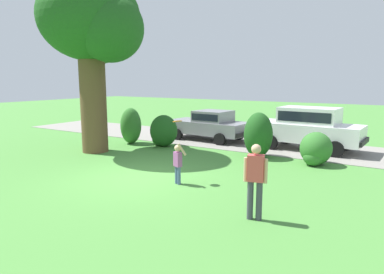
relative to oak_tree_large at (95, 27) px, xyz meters
name	(u,v)px	position (x,y,z in m)	size (l,w,h in m)	color
ground_plane	(137,178)	(4.20, -2.36, -5.33)	(80.00, 80.00, 0.00)	#478438
driveway_strip	(237,142)	(4.20, 5.26, -5.32)	(28.00, 4.40, 0.02)	gray
oak_tree_large	(95,27)	(0.00, 0.00, 0.00)	(4.62, 4.44, 7.48)	brown
shrub_near_tree	(131,126)	(-0.10, 2.14, -4.44)	(0.96, 1.10, 1.77)	#33702B
shrub_centre_left	(163,132)	(1.69, 2.40, -4.63)	(1.32, 1.27, 1.49)	#1E511C
shrub_centre	(258,135)	(6.37, 2.57, -4.41)	(1.14, 1.29, 1.83)	#1E511C
shrub_centre_right	(315,150)	(8.65, 2.50, -4.76)	(1.16, 1.25, 1.23)	#33702B
parked_sedan	(210,124)	(2.75, 4.99, -4.48)	(4.50, 2.30, 1.56)	gray
parked_suv	(309,126)	(7.73, 5.16, -4.25)	(4.79, 2.30, 1.92)	white
child_thrower	(178,161)	(5.69, -2.21, -4.61)	(0.48, 0.25, 1.29)	#4C608C
frisbee	(177,121)	(5.51, -1.96, -3.44)	(0.28, 0.28, 0.09)	orange
adult_onlooker	(255,178)	(8.68, -3.52, -4.34)	(0.52, 0.30, 1.74)	#3F3F4C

